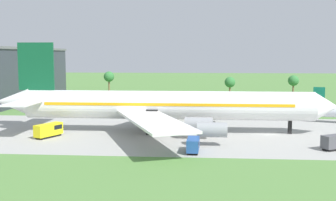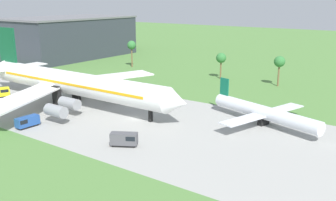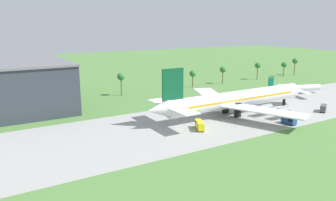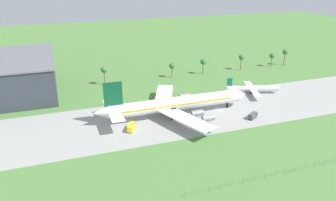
# 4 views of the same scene
# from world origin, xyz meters

# --- Properties ---
(ground_plane) EXTENTS (600.00, 600.00, 0.00)m
(ground_plane) POSITION_xyz_m (0.00, 0.00, 0.00)
(ground_plane) COLOR #517F3D
(taxiway_strip) EXTENTS (320.00, 44.00, 0.02)m
(taxiway_strip) POSITION_xyz_m (0.00, 0.00, 0.01)
(taxiway_strip) COLOR #9E9E99
(taxiway_strip) RESTS_ON ground_plane
(jet_airliner) EXTENTS (74.57, 58.19, 19.43)m
(jet_airliner) POSITION_xyz_m (-22.54, 0.57, 5.85)
(jet_airliner) COLOR white
(jet_airliner) RESTS_ON ground_plane
(regional_aircraft) EXTENTS (27.81, 25.31, 8.76)m
(regional_aircraft) POSITION_xyz_m (27.16, 13.54, 2.89)
(regional_aircraft) COLOR silver
(regional_aircraft) RESTS_ON ground_plane
(fuel_truck) EXTENTS (5.55, 4.32, 2.68)m
(fuel_truck) POSITION_xyz_m (9.85, -14.21, 1.44)
(fuel_truck) COLOR black
(fuel_truck) RESTS_ON ground_plane
(catering_van) EXTENTS (2.21, 5.27, 2.46)m
(catering_van) POSITION_xyz_m (-15.38, -18.47, 1.32)
(catering_van) COLOR black
(catering_van) RESTS_ON ground_plane
(terminal_building) EXTENTS (36.72, 61.20, 19.29)m
(terminal_building) POSITION_xyz_m (-90.80, 58.82, 9.66)
(terminal_building) COLOR #333842
(terminal_building) RESTS_ON ground_plane
(palm_tree_row) EXTENTS (128.41, 3.60, 11.32)m
(palm_tree_row) POSITION_xyz_m (26.23, 53.85, 8.26)
(palm_tree_row) COLOR brown
(palm_tree_row) RESTS_ON ground_plane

